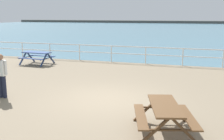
# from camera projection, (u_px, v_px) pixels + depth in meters

# --- Properties ---
(ground_plane) EXTENTS (30.00, 24.00, 0.20)m
(ground_plane) POSITION_uv_depth(u_px,v_px,m) (107.00, 102.00, 9.85)
(ground_plane) COLOR gray
(sea_band) EXTENTS (142.00, 90.00, 0.01)m
(sea_band) POSITION_uv_depth(u_px,v_px,m) (182.00, 29.00, 59.10)
(sea_band) COLOR teal
(sea_band) RESTS_ON ground
(distant_shoreline) EXTENTS (142.00, 6.00, 1.80)m
(distant_shoreline) POSITION_uv_depth(u_px,v_px,m) (188.00, 23.00, 99.27)
(distant_shoreline) COLOR #4C4C47
(distant_shoreline) RESTS_ON ground
(seaward_railing) EXTENTS (23.07, 0.07, 1.08)m
(seaward_railing) POSITION_uv_depth(u_px,v_px,m) (146.00, 52.00, 16.91)
(seaward_railing) COLOR white
(seaward_railing) RESTS_ON ground
(picnic_table_near_left) EXTENTS (1.89, 1.64, 0.80)m
(picnic_table_near_left) POSITION_uv_depth(u_px,v_px,m) (37.00, 55.00, 16.73)
(picnic_table_near_left) COLOR #334C84
(picnic_table_near_left) RESTS_ON ground
(picnic_table_near_right) EXTENTS (1.94, 2.14, 0.80)m
(picnic_table_near_right) POSITION_uv_depth(u_px,v_px,m) (165.00, 112.00, 6.95)
(picnic_table_near_right) COLOR brown
(picnic_table_near_right) RESTS_ON ground
(visitor) EXTENTS (0.53, 0.23, 1.66)m
(visitor) POSITION_uv_depth(u_px,v_px,m) (1.00, 73.00, 9.86)
(visitor) COLOR #1E2338
(visitor) RESTS_ON ground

